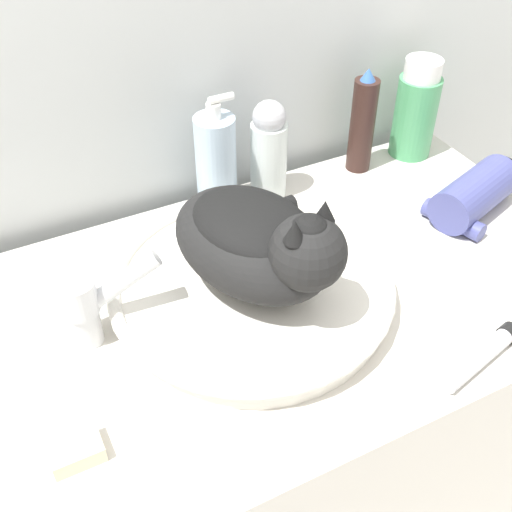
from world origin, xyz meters
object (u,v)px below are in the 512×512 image
Objects in this scene: mouthwash_bottle at (416,110)px; hair_dryer at (474,195)px; hairspray_can_black at (362,124)px; soap_bar at (76,450)px; lotion_bottle_white at (269,150)px; soap_pump_bottle at (216,164)px; cat at (259,240)px; faucet at (90,304)px; cream_tube at (482,356)px.

hair_dryer is (-0.03, -0.21, -0.05)m from mouthwash_bottle.
hair_dryer is at bearing -65.86° from hairspray_can_black.
lotion_bottle_white is at bearing 39.74° from soap_bar.
soap_pump_bottle is (-0.41, 0.00, -0.00)m from mouthwash_bottle.
cat is at bearing -144.02° from hairspray_can_black.
faucet is 0.42m from lotion_bottle_white.
hair_dryer is at bearing -36.15° from lotion_bottle_white.
cat reaches higher than mouthwash_bottle.
hairspray_can_black is 3.26× the size of soap_bar.
cream_tube is at bearing -116.81° from mouthwash_bottle.
hairspray_can_black is 0.12m from mouthwash_bottle.
hairspray_can_black is 0.29m from soap_pump_bottle.
faucet reaches higher than cream_tube.
hair_dryer is (0.29, -0.21, -0.05)m from lotion_bottle_white.
lotion_bottle_white reaches higher than soap_bar.
hair_dryer reaches higher than cream_tube.
cream_tube is at bearing -70.19° from soap_pump_bottle.
cream_tube is at bearing -146.88° from hair_dryer.
soap_bar is (-0.52, 0.10, -0.00)m from cream_tube.
mouthwash_bottle is 1.05× the size of lotion_bottle_white.
lotion_bottle_white is (0.14, 0.24, -0.03)m from cat.
hair_dryer is 0.75m from soap_bar.
soap_bar is at bearing -105.71° from faucet.
hairspray_can_black is 1.33× the size of cream_tube.
faucet is 0.66m from hair_dryer.
lotion_bottle_white is at bearing 35.91° from faucet.
hairspray_can_black is 0.94× the size of soap_pump_bottle.
soap_pump_bottle is at bearing 180.00° from mouthwash_bottle.
cat is 1.46× the size of hair_dryer.
hairspray_can_black is at bearing 75.85° from cream_tube.
cream_tube is 0.75× the size of hair_dryer.
cream_tube is (0.17, -0.47, -0.08)m from soap_pump_bottle.
cat is 0.33m from cream_tube.
soap_bar is (-0.73, -0.16, -0.02)m from hair_dryer.
soap_pump_bottle is at bearing 109.81° from cream_tube.
faucet is 0.71m from mouthwash_bottle.
hairspray_can_black is 1.09× the size of lotion_bottle_white.
soap_bar is at bearing -149.82° from hairspray_can_black.
faucet is at bearing 148.34° from cream_tube.
hairspray_can_black is 0.74m from soap_bar.
faucet is 0.19m from soap_bar.
hair_dryer is (0.43, 0.03, -0.08)m from cat.
hair_dryer is (0.38, -0.21, -0.05)m from soap_pump_bottle.
hairspray_can_black reaches higher than lotion_bottle_white.
mouthwash_bottle is 0.54m from cream_tube.
hairspray_can_black is 0.50m from cream_tube.
hair_dryer is at bearing 12.56° from soap_bar.
mouthwash_bottle is at bearing 0.00° from soap_pump_bottle.
soap_pump_bottle is at bearing 150.72° from cat.
soap_pump_bottle is 1.17× the size of lotion_bottle_white.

